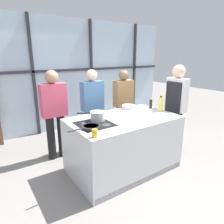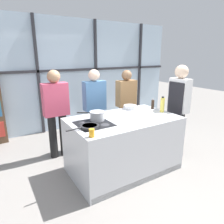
% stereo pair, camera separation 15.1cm
% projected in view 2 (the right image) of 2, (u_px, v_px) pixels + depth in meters
% --- Properties ---
extents(ground_plane, '(18.00, 18.00, 0.00)m').
position_uv_depth(ground_plane, '(123.00, 168.00, 3.50)').
color(ground_plane, gray).
extents(back_window_wall, '(6.40, 0.10, 2.80)m').
position_uv_depth(back_window_wall, '(69.00, 75.00, 5.16)').
color(back_window_wall, silver).
rests_on(back_window_wall, ground_plane).
extents(demo_island, '(1.77, 1.05, 0.93)m').
position_uv_depth(demo_island, '(123.00, 144.00, 3.37)').
color(demo_island, silver).
rests_on(demo_island, ground_plane).
extents(chef, '(0.24, 0.40, 1.74)m').
position_uv_depth(chef, '(178.00, 104.00, 3.78)').
color(chef, black).
rests_on(chef, ground_plane).
extents(spectator_far_left, '(0.46, 0.23, 1.66)m').
position_uv_depth(spectator_far_left, '(56.00, 110.00, 3.69)').
color(spectator_far_left, black).
rests_on(spectator_far_left, ground_plane).
extents(spectator_center_left, '(0.45, 0.23, 1.64)m').
position_uv_depth(spectator_center_left, '(95.00, 105.00, 4.10)').
color(spectator_center_left, '#232838').
rests_on(spectator_center_left, ground_plane).
extents(spectator_center_right, '(0.45, 0.22, 1.60)m').
position_uv_depth(spectator_center_right, '(126.00, 102.00, 4.51)').
color(spectator_center_right, '#47382D').
rests_on(spectator_center_right, ground_plane).
extents(frying_pan, '(0.49, 0.27, 0.04)m').
position_uv_depth(frying_pan, '(89.00, 126.00, 2.79)').
color(frying_pan, '#232326').
rests_on(frying_pan, demo_island).
extents(saucepan, '(0.39, 0.31, 0.14)m').
position_uv_depth(saucepan, '(97.00, 116.00, 3.11)').
color(saucepan, silver).
rests_on(saucepan, demo_island).
extents(white_plate, '(0.23, 0.23, 0.01)m').
position_uv_depth(white_plate, '(157.00, 119.00, 3.15)').
color(white_plate, white).
rests_on(white_plate, demo_island).
extents(mixing_bowl, '(0.25, 0.25, 0.07)m').
position_uv_depth(mixing_bowl, '(130.00, 107.00, 3.76)').
color(mixing_bowl, silver).
rests_on(mixing_bowl, demo_island).
extents(oil_bottle, '(0.07, 0.07, 0.28)m').
position_uv_depth(oil_bottle, '(162.00, 105.00, 3.54)').
color(oil_bottle, '#E0CC4C').
rests_on(oil_bottle, demo_island).
extents(pepper_grinder, '(0.05, 0.05, 0.20)m').
position_uv_depth(pepper_grinder, '(153.00, 104.00, 3.77)').
color(pepper_grinder, '#332319').
rests_on(pepper_grinder, demo_island).
extents(juice_glass_near, '(0.07, 0.07, 0.10)m').
position_uv_depth(juice_glass_near, '(92.00, 133.00, 2.48)').
color(juice_glass_near, orange).
rests_on(juice_glass_near, demo_island).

